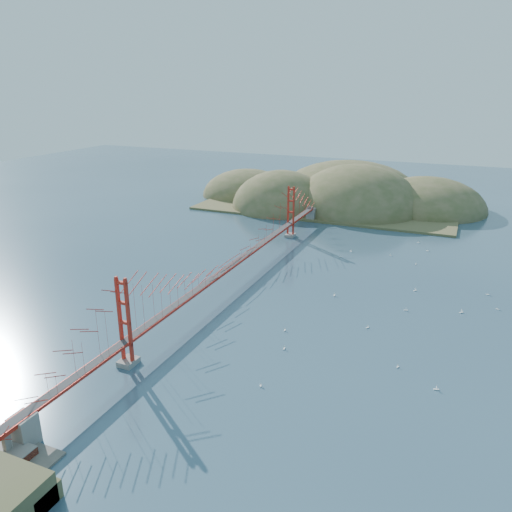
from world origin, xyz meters
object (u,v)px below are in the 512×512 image
at_px(bridge, 233,244).
at_px(sailboat_2, 406,310).
at_px(sailboat_1, 334,295).
at_px(fort, 14,452).
at_px(sailboat_0, 285,330).

xyz_separation_m(bridge, sailboat_2, (29.72, -0.32, -6.86)).
distance_m(bridge, sailboat_1, 19.37).
distance_m(bridge, fort, 48.40).
distance_m(fort, sailboat_2, 55.96).
distance_m(sailboat_0, sailboat_1, 15.22).
height_order(sailboat_2, sailboat_0, sailboat_2).
xyz_separation_m(bridge, fort, (0.40, -47.98, -6.34)).
bearing_deg(fort, sailboat_0, 66.98).
bearing_deg(sailboat_0, sailboat_1, 77.60).
bearing_deg(fort, sailboat_2, 58.40).
xyz_separation_m(fort, sailboat_1, (17.70, 48.83, -0.51)).
xyz_separation_m(fort, sailboat_2, (29.32, 47.66, -0.52)).
height_order(bridge, sailboat_2, bridge).
bearing_deg(sailboat_0, bridge, 136.63).
bearing_deg(sailboat_0, fort, -113.02).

